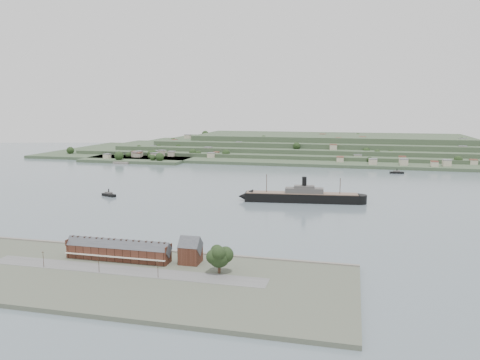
% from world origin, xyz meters
% --- Properties ---
extents(ground, '(1400.00, 1400.00, 0.00)m').
position_xyz_m(ground, '(0.00, 0.00, 0.00)').
color(ground, slate).
rests_on(ground, ground).
extents(near_shore, '(220.00, 80.00, 2.60)m').
position_xyz_m(near_shore, '(0.00, -186.75, 1.01)').
color(near_shore, '#4C5142').
rests_on(near_shore, ground).
extents(terrace_row, '(55.60, 9.80, 11.07)m').
position_xyz_m(terrace_row, '(-10.00, -168.02, 6.84)').
color(terrace_row, '#462419').
rests_on(terrace_row, ground).
extents(gabled_building, '(10.40, 10.18, 14.09)m').
position_xyz_m(gabled_building, '(27.50, -164.00, 8.19)').
color(gabled_building, '#462419').
rests_on(gabled_building, ground).
extents(far_peninsula, '(760.00, 309.00, 30.00)m').
position_xyz_m(far_peninsula, '(27.91, 393.10, 11.88)').
color(far_peninsula, '#394C33').
rests_on(far_peninsula, ground).
extents(steamship, '(106.60, 23.67, 25.59)m').
position_xyz_m(steamship, '(61.65, 6.84, 4.72)').
color(steamship, black).
rests_on(steamship, ground).
extents(tugboat, '(15.55, 9.43, 6.82)m').
position_xyz_m(tugboat, '(-104.51, -8.90, 1.66)').
color(tugboat, black).
rests_on(tugboat, ground).
extents(ferry_west, '(16.43, 5.77, 6.04)m').
position_xyz_m(ferry_west, '(-168.64, 225.00, 1.46)').
color(ferry_west, black).
rests_on(ferry_west, ground).
extents(ferry_east, '(16.36, 6.42, 5.97)m').
position_xyz_m(ferry_east, '(155.62, 198.32, 1.44)').
color(ferry_east, black).
rests_on(ferry_east, ground).
extents(fig_tree, '(12.38, 10.72, 13.82)m').
position_xyz_m(fig_tree, '(45.74, -174.61, 10.44)').
color(fig_tree, '#3B271B').
rests_on(fig_tree, ground).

